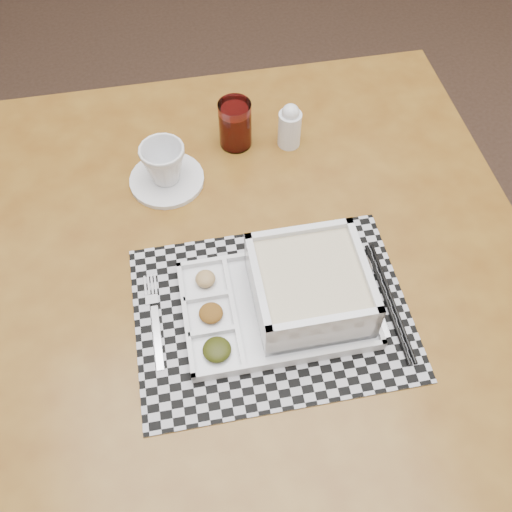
# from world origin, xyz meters

# --- Properties ---
(floor) EXTENTS (5.00, 5.00, 0.00)m
(floor) POSITION_xyz_m (0.00, 0.00, 0.00)
(floor) COLOR #2F1F17
(floor) RESTS_ON ground
(dining_table) EXTENTS (1.14, 1.14, 0.79)m
(dining_table) POSITION_xyz_m (0.06, -0.42, 0.71)
(dining_table) COLOR #5B3410
(dining_table) RESTS_ON ground
(placemat) EXTENTS (0.50, 0.39, 0.00)m
(placemat) POSITION_xyz_m (0.07, -0.55, 0.79)
(placemat) COLOR #A4A3AB
(placemat) RESTS_ON dining_table
(serving_tray) EXTENTS (0.34, 0.25, 0.10)m
(serving_tray) POSITION_xyz_m (0.12, -0.54, 0.83)
(serving_tray) COLOR silver
(serving_tray) RESTS_ON placemat
(fork) EXTENTS (0.03, 0.19, 0.00)m
(fork) POSITION_xyz_m (-0.13, -0.50, 0.79)
(fork) COLOR silver
(fork) RESTS_ON placemat
(spoon) EXTENTS (0.04, 0.18, 0.01)m
(spoon) POSITION_xyz_m (0.25, -0.51, 0.79)
(spoon) COLOR silver
(spoon) RESTS_ON placemat
(chopsticks) EXTENTS (0.04, 0.24, 0.01)m
(chopsticks) POSITION_xyz_m (0.27, -0.59, 0.79)
(chopsticks) COLOR black
(chopsticks) RESTS_ON placemat
(saucer) EXTENTS (0.15, 0.15, 0.01)m
(saucer) POSITION_xyz_m (-0.05, -0.20, 0.79)
(saucer) COLOR silver
(saucer) RESTS_ON dining_table
(cup) EXTENTS (0.09, 0.09, 0.08)m
(cup) POSITION_xyz_m (-0.05, -0.20, 0.84)
(cup) COLOR silver
(cup) RESTS_ON saucer
(juice_glass) EXTENTS (0.07, 0.07, 0.10)m
(juice_glass) POSITION_xyz_m (0.11, -0.13, 0.84)
(juice_glass) COLOR white
(juice_glass) RESTS_ON dining_table
(creamer_bottle) EXTENTS (0.05, 0.05, 0.10)m
(creamer_bottle) POSITION_xyz_m (0.22, -0.16, 0.84)
(creamer_bottle) COLOR silver
(creamer_bottle) RESTS_ON dining_table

